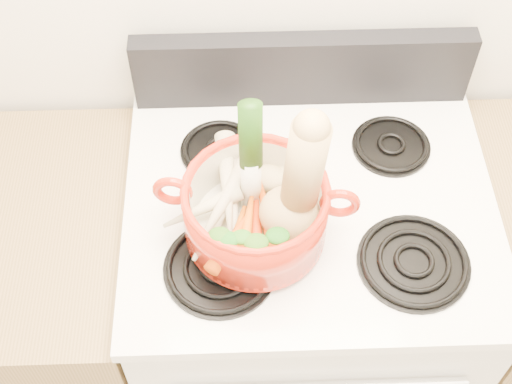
{
  "coord_description": "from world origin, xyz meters",
  "views": [
    {
      "loc": [
        -0.14,
        0.53,
        2.16
      ],
      "look_at": [
        -0.12,
        1.3,
        1.13
      ],
      "focal_mm": 50.0,
      "sensor_mm": 36.0,
      "label": 1
    }
  ],
  "objects_px": {
    "dutch_oven": "(256,211)",
    "squash": "(303,182)",
    "stove_body": "(299,309)",
    "leek": "(251,157)"
  },
  "relations": [
    {
      "from": "stove_body",
      "to": "dutch_oven",
      "type": "distance_m",
      "value": 0.59
    },
    {
      "from": "dutch_oven",
      "to": "squash",
      "type": "bearing_deg",
      "value": -2.9
    },
    {
      "from": "dutch_oven",
      "to": "squash",
      "type": "height_order",
      "value": "squash"
    },
    {
      "from": "stove_body",
      "to": "dutch_oven",
      "type": "relative_size",
      "value": 3.3
    },
    {
      "from": "leek",
      "to": "dutch_oven",
      "type": "bearing_deg",
      "value": -86.0
    },
    {
      "from": "dutch_oven",
      "to": "squash",
      "type": "relative_size",
      "value": 0.93
    },
    {
      "from": "stove_body",
      "to": "squash",
      "type": "relative_size",
      "value": 3.08
    },
    {
      "from": "dutch_oven",
      "to": "squash",
      "type": "distance_m",
      "value": 0.14
    },
    {
      "from": "dutch_oven",
      "to": "leek",
      "type": "bearing_deg",
      "value": 105.07
    },
    {
      "from": "stove_body",
      "to": "dutch_oven",
      "type": "height_order",
      "value": "dutch_oven"
    }
  ]
}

